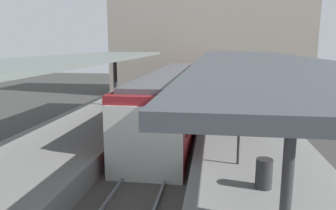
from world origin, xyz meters
The scene contains 14 objects.
ground_plane centered at (0.00, 0.00, 0.00)m, with size 80.00×80.00×0.00m, color #383835.
platform_left centered at (-3.80, 0.00, 0.50)m, with size 4.40×28.00×1.00m, color gray.
platform_right centered at (3.80, 0.00, 0.50)m, with size 4.40×28.00×1.00m, color gray.
track_ballast centered at (0.00, 0.00, 0.10)m, with size 3.20×28.00×0.20m, color #4C4742.
rail_near_side centered at (-0.72, 0.00, 0.27)m, with size 0.08×28.00×0.14m, color slate.
rail_far_side centered at (0.72, 0.00, 0.27)m, with size 0.08×28.00×0.14m, color slate.
commuter_train centered at (0.00, 6.36, 1.73)m, with size 2.78×15.82×3.10m.
canopy_left centered at (-3.80, 1.40, 4.10)m, with size 4.18×21.00×3.22m.
canopy_right centered at (3.80, 1.40, 4.15)m, with size 4.18×21.00×3.27m.
platform_bench centered at (4.27, 3.01, 1.46)m, with size 1.40×0.41×0.86m.
platform_sign centered at (3.07, -1.44, 2.62)m, with size 0.90×0.08×2.21m.
litter_bin centered at (3.63, -3.10, 1.40)m, with size 0.44×0.44×0.80m, color #2D2D30.
passenger_near_bench centered at (3.66, 6.38, 1.87)m, with size 0.36×0.36×1.67m.
station_building_backdrop centered at (1.68, 20.00, 5.50)m, with size 18.00×6.00×11.00m, color #A89E8E.
Camera 1 is at (2.26, -11.36, 4.76)m, focal length 34.26 mm.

